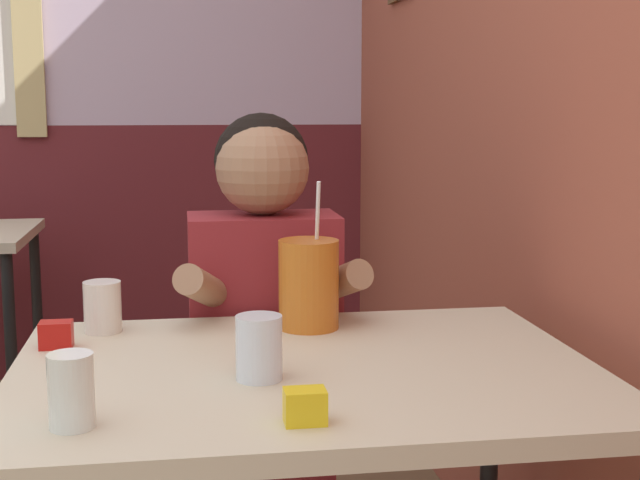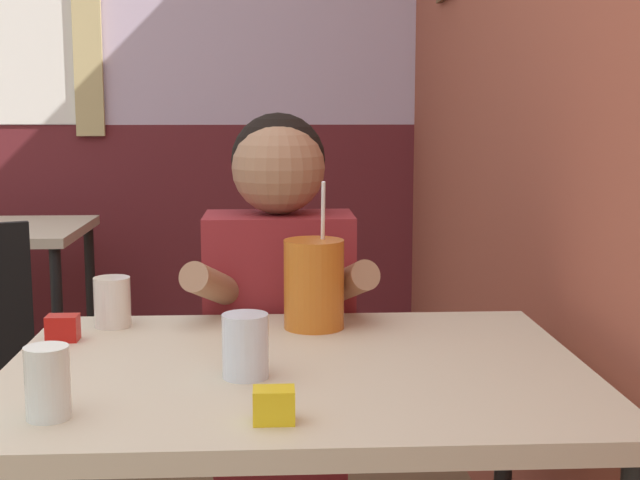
% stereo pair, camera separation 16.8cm
% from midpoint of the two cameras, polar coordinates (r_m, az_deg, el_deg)
% --- Properties ---
extents(brick_wall_right, '(0.08, 4.78, 2.70)m').
position_cam_midpoint_polar(brick_wall_right, '(2.64, 13.55, 11.97)').
color(brick_wall_right, '#9E4C38').
rests_on(brick_wall_right, ground_plane).
extents(back_wall, '(5.33, 0.09, 2.70)m').
position_cam_midpoint_polar(back_wall, '(3.98, -10.07, 10.99)').
color(back_wall, silver).
rests_on(back_wall, ground_plane).
extents(main_table, '(1.02, 0.77, 0.74)m').
position_cam_midpoint_polar(main_table, '(1.59, 1.55, -10.42)').
color(main_table, beige).
rests_on(main_table, ground_plane).
extents(person_seated, '(0.42, 0.41, 1.17)m').
position_cam_midpoint_polar(person_seated, '(2.09, -0.29, -6.94)').
color(person_seated, maroon).
rests_on(person_seated, ground_plane).
extents(cocktail_pitcher, '(0.12, 0.12, 0.30)m').
position_cam_midpoint_polar(cocktail_pitcher, '(1.80, 2.28, -2.85)').
color(cocktail_pitcher, '#C6661E').
rests_on(cocktail_pitcher, main_table).
extents(glass_near_pitcher, '(0.08, 0.08, 0.11)m').
position_cam_midpoint_polar(glass_near_pitcher, '(1.49, -1.57, -6.83)').
color(glass_near_pitcher, silver).
rests_on(glass_near_pitcher, main_table).
extents(glass_center, '(0.06, 0.06, 0.11)m').
position_cam_midpoint_polar(glass_center, '(1.33, -13.61, -8.91)').
color(glass_center, silver).
rests_on(glass_center, main_table).
extents(glass_far_side, '(0.07, 0.07, 0.10)m').
position_cam_midpoint_polar(glass_far_side, '(1.85, -10.64, -3.95)').
color(glass_far_side, silver).
rests_on(glass_far_side, main_table).
extents(condiment_ketchup, '(0.06, 0.04, 0.05)m').
position_cam_midpoint_polar(condiment_ketchup, '(1.77, -13.55, -5.53)').
color(condiment_ketchup, '#B7140F').
rests_on(condiment_ketchup, main_table).
extents(condiment_mustard, '(0.06, 0.04, 0.05)m').
position_cam_midpoint_polar(condiment_mustard, '(1.29, 0.81, -10.60)').
color(condiment_mustard, yellow).
rests_on(condiment_mustard, main_table).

